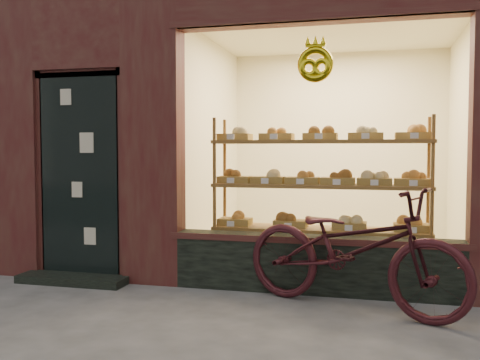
# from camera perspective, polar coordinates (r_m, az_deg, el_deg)

# --- Properties ---
(display_shelf) EXTENTS (2.20, 0.45, 1.70)m
(display_shelf) POSITION_cam_1_polar(r_m,az_deg,el_deg) (5.53, 8.52, -1.75)
(display_shelf) COLOR brown
(display_shelf) RESTS_ON ground
(bicycle) EXTENTS (2.14, 1.40, 1.06)m
(bicycle) POSITION_cam_1_polar(r_m,az_deg,el_deg) (4.68, 11.84, -7.14)
(bicycle) COLOR #361116
(bicycle) RESTS_ON ground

